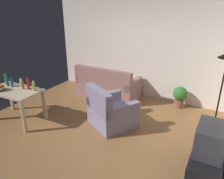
% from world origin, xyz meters
% --- Properties ---
extents(ground_plane, '(5.20, 4.40, 0.02)m').
position_xyz_m(ground_plane, '(0.00, 0.00, -0.01)').
color(ground_plane, olive).
extents(wall_rear, '(5.20, 0.10, 2.70)m').
position_xyz_m(wall_rear, '(0.00, 2.20, 1.35)').
color(wall_rear, silver).
rests_on(wall_rear, ground_plane).
extents(couch, '(1.76, 0.84, 0.92)m').
position_xyz_m(couch, '(-0.66, 1.59, 0.31)').
color(couch, '#996B66').
rests_on(couch, ground_plane).
extents(tv_stand, '(0.44, 1.10, 0.48)m').
position_xyz_m(tv_stand, '(2.25, -0.39, 0.24)').
color(tv_stand, black).
rests_on(tv_stand, ground_plane).
extents(tv, '(0.41, 0.60, 0.44)m').
position_xyz_m(tv, '(2.25, -0.39, 0.70)').
color(tv, '#2D2D33').
rests_on(tv, tv_stand).
extents(torchiere_lamp, '(0.32, 0.32, 1.81)m').
position_xyz_m(torchiere_lamp, '(2.25, 0.55, 1.41)').
color(torchiere_lamp, black).
rests_on(torchiere_lamp, ground_plane).
extents(desk, '(1.23, 0.75, 0.76)m').
position_xyz_m(desk, '(-1.80, -0.60, 0.65)').
color(desk, '#C6B28E').
rests_on(desk, ground_plane).
extents(potted_plant, '(0.36, 0.36, 0.57)m').
position_xyz_m(potted_plant, '(1.34, 1.90, 0.33)').
color(potted_plant, brown).
rests_on(potted_plant, ground_plane).
extents(armchair, '(1.20, 1.18, 0.92)m').
position_xyz_m(armchair, '(0.19, 0.26, 0.32)').
color(armchair, gray).
rests_on(armchair, ground_plane).
extents(bottle_tall, '(0.06, 0.06, 0.28)m').
position_xyz_m(bottle_tall, '(-2.26, -0.44, 0.89)').
color(bottle_tall, teal).
rests_on(bottle_tall, desk).
extents(bottle_green, '(0.06, 0.06, 0.22)m').
position_xyz_m(bottle_green, '(-2.12, -0.50, 0.85)').
color(bottle_green, '#1E722D').
rests_on(bottle_green, desk).
extents(bottle_blue, '(0.05, 0.05, 0.25)m').
position_xyz_m(bottle_blue, '(-1.97, -0.50, 0.87)').
color(bottle_blue, '#2347A3').
rests_on(bottle_blue, desk).
extents(bottle_clear, '(0.06, 0.06, 0.21)m').
position_xyz_m(bottle_clear, '(-1.80, -0.38, 0.85)').
color(bottle_clear, silver).
rests_on(bottle_clear, desk).
extents(bottle_amber, '(0.05, 0.05, 0.20)m').
position_xyz_m(bottle_amber, '(-1.65, -0.46, 0.85)').
color(bottle_amber, '#9E6019').
rests_on(bottle_amber, desk).
extents(bottle_red, '(0.06, 0.06, 0.30)m').
position_xyz_m(bottle_red, '(-1.51, -0.42, 0.89)').
color(bottle_red, '#AD2323').
rests_on(bottle_red, desk).
extents(bottle_squat, '(0.07, 0.07, 0.23)m').
position_xyz_m(bottle_squat, '(-1.35, -0.42, 0.86)').
color(bottle_squat, '#BCB24C').
rests_on(bottle_squat, desk).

